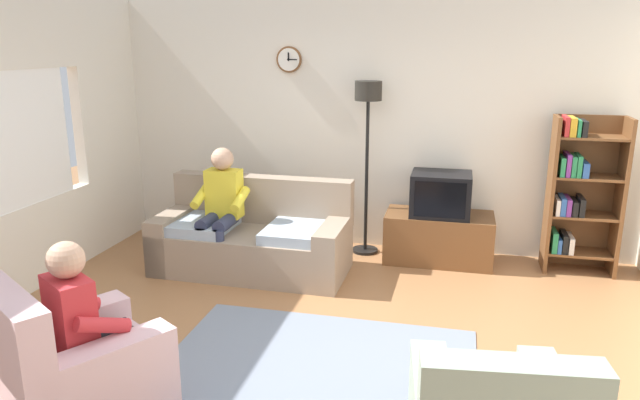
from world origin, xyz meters
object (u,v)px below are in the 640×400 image
Objects in this scene: person_on_couch at (220,204)px; couch at (253,240)px; person_in_left_armchair at (87,319)px; bookshelf at (579,192)px; armchair_near_window at (78,371)px; floor_lamp at (368,120)px; tv at (441,194)px; tv_stand at (438,238)px.

couch is at bearing 20.97° from person_on_couch.
bookshelf is at bearing 43.95° from person_in_left_armchair.
couch is 2.53m from armchair_near_window.
person_on_couch is (-1.30, -0.89, -0.75)m from floor_lamp.
tv is (1.80, 0.66, 0.42)m from couch.
tv_stand is 3.79m from armchair_near_window.
tv is 0.54× the size of person_in_left_armchair.
couch is 1.71× the size of person_in_left_armchair.
person_in_left_armchair is (-3.31, -3.19, -0.20)m from bookshelf.
tv_stand is 0.48m from tv.
person_in_left_armchair is at bearing -122.68° from tv.
couch is at bearing -159.35° from tv_stand.
tv is 0.51× the size of armchair_near_window.
tv_stand is at bearing 20.70° from person_on_couch.
person_on_couch is at bearing -159.30° from tv_stand.
person_on_couch reaches higher than tv_stand.
person_on_couch is 2.33m from person_in_left_armchair.
armchair_near_window is at bearing -88.60° from person_on_couch.
person_in_left_armchair is (-1.20, -3.22, -0.85)m from floor_lamp.
tv_stand is (1.80, 0.68, -0.06)m from couch.
floor_lamp is at bearing 34.28° from person_on_couch.
armchair_near_window is at bearing -122.48° from person_in_left_armchair.
tv_stand is at bearing 57.53° from armchair_near_window.
bookshelf is (1.32, 0.10, 0.08)m from tv.
floor_lamp is (-2.11, 0.03, 0.64)m from bookshelf.
person_on_couch reaches higher than couch.
person_in_left_armchair reaches higher than tv.
tv_stand is 0.98× the size of person_in_left_armchair.
couch reaches higher than tv_stand.
floor_lamp is 1.58× the size of armchair_near_window.
bookshelf reaches higher than person_in_left_armchair.
person_in_left_armchair is at bearing -87.37° from person_on_couch.
armchair_near_window is 1.05× the size of person_in_left_armchair.
couch is 1.54× the size of person_on_couch.
floor_lamp reaches higher than couch.
armchair_near_window is at bearing -122.47° from tv_stand.
person_in_left_armchair reaches higher than armchair_near_window.
floor_lamp is at bearing 179.23° from bookshelf.
tv_stand is 0.59× the size of floor_lamp.
bookshelf reaches higher than tv_stand.
bookshelf is at bearing 3.05° from tv_stand.
couch is at bearing 85.77° from person_in_left_armchair.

